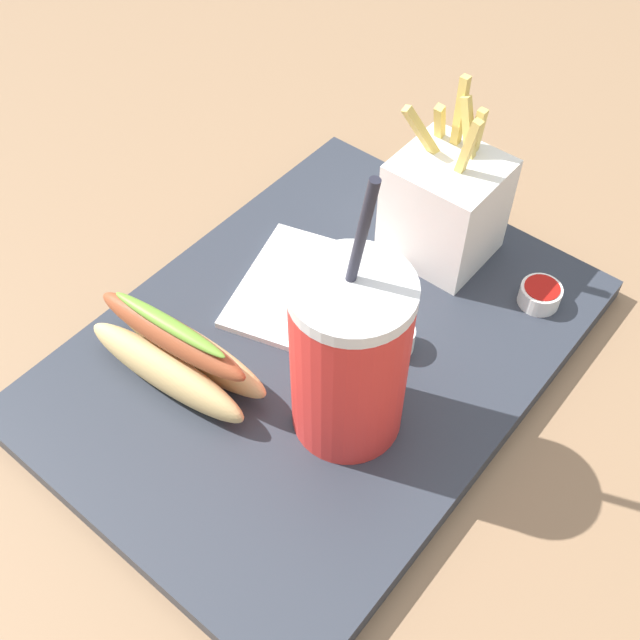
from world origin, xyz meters
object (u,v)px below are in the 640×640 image
(fries_basket, at_px, (445,206))
(hot_dog_1, at_px, (176,354))
(soda_cup, at_px, (349,358))
(ketchup_cup_1, at_px, (540,294))
(napkin_stack, at_px, (311,292))
(ketchup_cup_2, at_px, (396,337))

(fries_basket, xyz_separation_m, hot_dog_1, (-0.25, 0.08, -0.02))
(soda_cup, height_order, hot_dog_1, soda_cup)
(ketchup_cup_1, bearing_deg, soda_cup, 164.20)
(fries_basket, relative_size, napkin_stack, 1.23)
(hot_dog_1, bearing_deg, napkin_stack, -10.81)
(soda_cup, distance_m, fries_basket, 0.20)
(fries_basket, height_order, napkin_stack, fries_basket)
(napkin_stack, bearing_deg, soda_cup, -127.92)
(fries_basket, distance_m, napkin_stack, 0.14)
(soda_cup, height_order, ketchup_cup_1, soda_cup)
(ketchup_cup_2, bearing_deg, napkin_stack, 89.78)
(soda_cup, relative_size, napkin_stack, 1.78)
(ketchup_cup_2, xyz_separation_m, napkin_stack, (0.00, 0.09, -0.01))
(fries_basket, height_order, ketchup_cup_2, fries_basket)
(fries_basket, distance_m, hot_dog_1, 0.26)
(ketchup_cup_1, bearing_deg, fries_basket, 89.48)
(hot_dog_1, height_order, ketchup_cup_2, hot_dog_1)
(soda_cup, height_order, fries_basket, soda_cup)
(soda_cup, xyz_separation_m, ketchup_cup_1, (0.20, -0.06, -0.06))
(hot_dog_1, xyz_separation_m, napkin_stack, (0.13, -0.03, -0.02))
(fries_basket, bearing_deg, ketchup_cup_2, -162.83)
(fries_basket, bearing_deg, soda_cup, -166.41)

